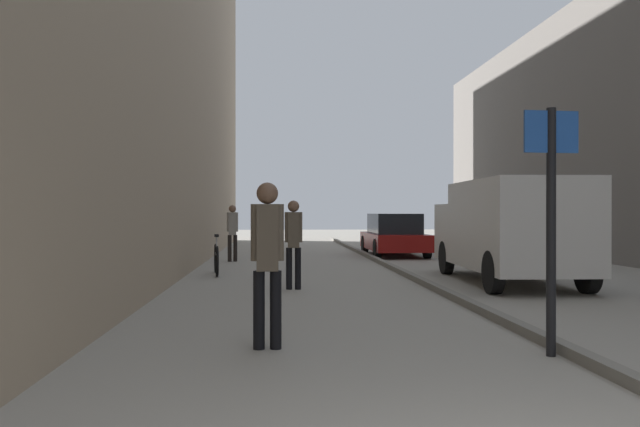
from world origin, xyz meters
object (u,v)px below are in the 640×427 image
pedestrian_main_foreground (293,238)px  pedestrian_far_crossing (267,253)px  pedestrian_mid_block (232,229)px  bicycle_leaning (216,259)px  parked_car (394,235)px  street_sign_post (551,209)px  delivery_van (508,228)px

pedestrian_main_foreground → pedestrian_far_crossing: size_ratio=0.94×
pedestrian_mid_block → bicycle_leaning: size_ratio=0.98×
parked_car → street_sign_post: street_sign_post is taller
pedestrian_main_foreground → street_sign_post: bearing=114.3°
pedestrian_far_crossing → bicycle_leaning: size_ratio=1.04×
pedestrian_mid_block → street_sign_post: street_sign_post is taller
pedestrian_mid_block → delivery_van: 8.84m
pedestrian_main_foreground → parked_car: size_ratio=0.41×
delivery_van → parked_car: size_ratio=1.30×
pedestrian_main_foreground → parked_car: bearing=-110.5°
pedestrian_mid_block → pedestrian_far_crossing: 12.54m
pedestrian_far_crossing → parked_car: bearing=72.6°
pedestrian_main_foreground → parked_car: 10.13m
pedestrian_mid_block → street_sign_post: bearing=101.9°
bicycle_leaning → pedestrian_main_foreground: bearing=-66.6°
pedestrian_far_crossing → street_sign_post: size_ratio=0.71×
parked_car → street_sign_post: bearing=-94.5°
street_sign_post → pedestrian_far_crossing: bearing=-15.1°
pedestrian_mid_block → bicycle_leaning: 4.14m
pedestrian_far_crossing → bicycle_leaning: (-1.33, 8.38, -0.68)m
pedestrian_mid_block → bicycle_leaning: bearing=82.6°
pedestrian_far_crossing → street_sign_post: bearing=-12.1°
pedestrian_far_crossing → delivery_van: (5.04, 6.24, 0.11)m
pedestrian_mid_block → delivery_van: size_ratio=0.32×
street_sign_post → pedestrian_main_foreground: bearing=-71.5°
pedestrian_far_crossing → delivery_van: size_ratio=0.34×
street_sign_post → pedestrian_mid_block: bearing=-76.8°
parked_car → pedestrian_mid_block: bearing=-156.9°
parked_car → delivery_van: bearing=-84.2°
pedestrian_mid_block → pedestrian_main_foreground: bearing=97.2°
pedestrian_main_foreground → pedestrian_far_crossing: pedestrian_far_crossing is taller
pedestrian_main_foreground → street_sign_post: (2.53, -5.93, 0.54)m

